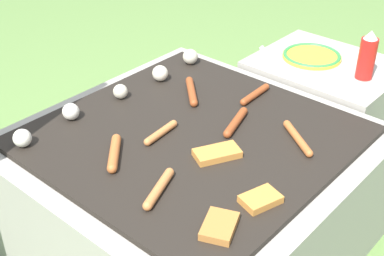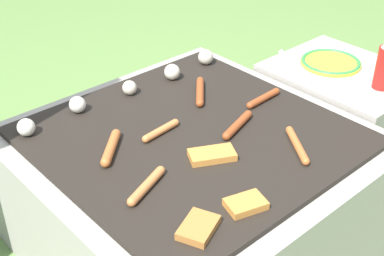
# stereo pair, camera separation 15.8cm
# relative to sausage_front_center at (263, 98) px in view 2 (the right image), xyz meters

# --- Properties ---
(ground_plane) EXTENTS (14.00, 14.00, 0.00)m
(ground_plane) POSITION_rel_sausage_front_center_xyz_m (-0.31, 0.01, -0.46)
(ground_plane) COLOR #608442
(grill) EXTENTS (0.96, 0.96, 0.44)m
(grill) POSITION_rel_sausage_front_center_xyz_m (-0.31, 0.01, -0.24)
(grill) COLOR #9E998E
(grill) RESTS_ON ground_plane
(side_ledge) EXTENTS (0.43, 0.52, 0.44)m
(side_ledge) POSITION_rel_sausage_front_center_xyz_m (0.40, -0.05, -0.23)
(side_ledge) COLOR #9E998E
(side_ledge) RESTS_ON ground_plane
(sausage_front_center) EXTENTS (0.16, 0.03, 0.02)m
(sausage_front_center) POSITION_rel_sausage_front_center_xyz_m (0.00, 0.00, 0.00)
(sausage_front_center) COLOR #93421E
(sausage_front_center) RESTS_ON grill
(sausage_front_right) EXTENTS (0.14, 0.14, 0.03)m
(sausage_front_right) POSITION_rel_sausage_front_center_xyz_m (-0.13, 0.17, 0.00)
(sausage_front_right) COLOR #93421E
(sausage_front_right) RESTS_ON grill
(sausage_back_right) EXTENTS (0.16, 0.07, 0.03)m
(sausage_back_right) POSITION_rel_sausage_front_center_xyz_m (-0.18, -0.06, 0.00)
(sausage_back_right) COLOR #93421E
(sausage_back_right) RESTS_ON grill
(sausage_front_left) EXTENTS (0.16, 0.08, 0.02)m
(sausage_front_left) POSITION_rel_sausage_front_center_xyz_m (-0.57, -0.11, 0.00)
(sausage_front_left) COLOR #C6753D
(sausage_front_left) RESTS_ON grill
(sausage_back_left) EXTENTS (0.12, 0.16, 0.02)m
(sausage_back_left) POSITION_rel_sausage_front_center_xyz_m (-0.13, -0.25, -0.00)
(sausage_back_left) COLOR #B7602D
(sausage_back_left) RESTS_ON grill
(sausage_back_center) EXTENTS (0.15, 0.03, 0.02)m
(sausage_back_center) POSITION_rel_sausage_front_center_xyz_m (-0.38, 0.07, -0.00)
(sausage_back_center) COLOR #C6753D
(sausage_back_center) RESTS_ON grill
(sausage_mid_right) EXTENTS (0.13, 0.13, 0.03)m
(sausage_mid_right) POSITION_rel_sausage_front_center_xyz_m (-0.54, 0.09, 0.00)
(sausage_mid_right) COLOR #B7602D
(sausage_mid_right) RESTS_ON grill
(bread_slice_center) EXTENTS (0.11, 0.09, 0.02)m
(bread_slice_center) POSITION_rel_sausage_front_center_xyz_m (-0.43, -0.33, -0.00)
(bread_slice_center) COLOR #D18438
(bread_slice_center) RESTS_ON grill
(bread_slice_left) EXTENTS (0.12, 0.11, 0.02)m
(bread_slice_left) POSITION_rel_sausage_front_center_xyz_m (-0.57, -0.31, -0.00)
(bread_slice_left) COLOR #B27033
(bread_slice_left) RESTS_ON grill
(bread_slice_right) EXTENTS (0.14, 0.12, 0.02)m
(bread_slice_right) POSITION_rel_sausage_front_center_xyz_m (-0.35, -0.12, -0.00)
(bread_slice_right) COLOR #D18438
(bread_slice_right) RESTS_ON grill
(mushroom_row) EXTENTS (0.79, 0.08, 0.06)m
(mushroom_row) POSITION_rel_sausage_front_center_xyz_m (-0.29, 0.34, 0.02)
(mushroom_row) COLOR silver
(mushroom_row) RESTS_ON grill
(plate_colorful) EXTENTS (0.22, 0.22, 0.02)m
(plate_colorful) POSITION_rel_sausage_front_center_xyz_m (0.40, 0.02, -0.00)
(plate_colorful) COLOR yellow
(plate_colorful) RESTS_ON side_ledge
(fork_utensil) EXTENTS (0.04, 0.17, 0.01)m
(fork_utensil) POSITION_rel_sausage_front_center_xyz_m (0.36, 0.15, -0.01)
(fork_utensil) COLOR silver
(fork_utensil) RESTS_ON side_ledge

